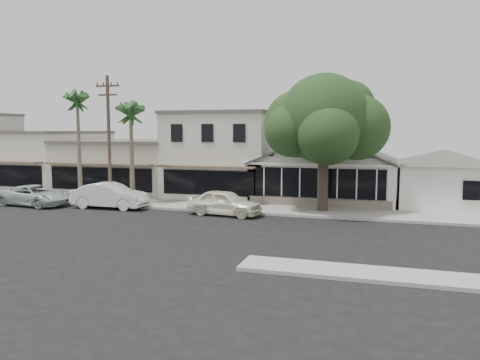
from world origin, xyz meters
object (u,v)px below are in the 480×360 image
(utility_pole, at_px, (109,138))
(shade_tree, at_px, (324,122))
(car_0, at_px, (225,203))
(car_1, at_px, (110,196))
(car_2, at_px, (35,195))

(utility_pole, bearing_deg, shade_tree, 8.09)
(utility_pole, relative_size, shade_tree, 1.01)
(utility_pole, bearing_deg, car_0, -6.26)
(car_1, height_order, shade_tree, shade_tree)
(car_0, bearing_deg, car_1, 95.36)
(car_1, relative_size, shade_tree, 0.59)
(car_0, relative_size, shade_tree, 0.53)
(utility_pole, height_order, car_0, utility_pole)
(car_0, distance_m, car_1, 8.33)
(utility_pole, distance_m, shade_tree, 14.61)
(utility_pole, distance_m, car_2, 6.78)
(utility_pole, distance_m, car_0, 9.69)
(car_0, bearing_deg, shade_tree, -55.11)
(car_2, bearing_deg, car_1, -77.17)
(car_0, relative_size, car_2, 0.90)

